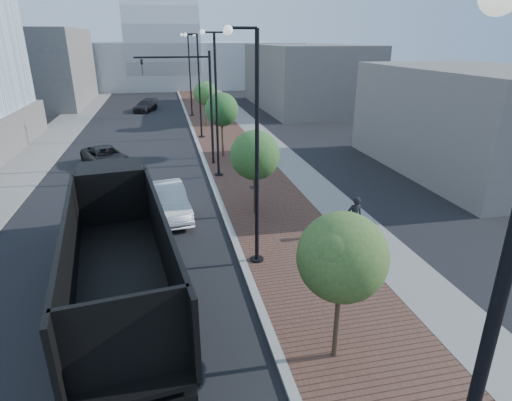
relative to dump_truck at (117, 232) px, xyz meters
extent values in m
cube|color=#4C2D23|center=(8.40, 29.28, -1.56)|extent=(7.00, 140.00, 0.12)
cube|color=slate|center=(11.10, 29.28, -1.56)|extent=(2.40, 140.00, 0.13)
cube|color=gray|center=(4.90, 29.28, -1.55)|extent=(0.30, 140.00, 0.14)
cube|color=slate|center=(-8.10, 29.28, -1.56)|extent=(4.00, 140.00, 0.12)
cube|color=black|center=(-0.41, 3.30, 0.27)|extent=(3.13, 3.23, 2.90)
cube|color=black|center=(-0.59, 4.79, -0.67)|extent=(2.73, 0.88, 1.45)
cube|color=black|center=(-0.22, 1.81, -0.45)|extent=(2.88, 1.23, 0.56)
cube|color=black|center=(0.45, -3.65, -0.45)|extent=(3.93, 10.52, 0.39)
cube|color=black|center=(0.45, -3.65, 0.00)|extent=(4.04, 10.54, 0.13)
cube|color=black|center=(-0.93, -3.82, 1.11)|extent=(1.40, 10.21, 2.23)
cube|color=black|center=(1.84, -3.48, 1.11)|extent=(1.40, 10.21, 2.23)
cube|color=black|center=(1.01, -8.15, 1.11)|extent=(2.79, 0.48, 2.23)
cube|color=black|center=(-0.11, 0.86, 1.11)|extent=(2.79, 0.48, 2.23)
cylinder|color=black|center=(-1.50, 2.56, -1.01)|extent=(0.48, 1.26, 1.23)
cylinder|color=silver|center=(-1.50, 2.56, -1.01)|extent=(0.46, 0.71, 0.67)
cylinder|color=black|center=(0.83, 2.85, -1.01)|extent=(0.48, 1.26, 1.23)
cylinder|color=silver|center=(0.83, 2.85, -1.01)|extent=(0.46, 0.71, 0.67)
cylinder|color=black|center=(-1.70, 4.14, -1.01)|extent=(0.48, 1.26, 1.23)
cylinder|color=silver|center=(-1.70, 4.14, -1.01)|extent=(0.46, 0.71, 0.67)
cylinder|color=black|center=(0.63, 4.43, -1.01)|extent=(0.48, 1.26, 1.23)
cylinder|color=silver|center=(0.63, 4.43, -1.01)|extent=(0.46, 0.71, 0.67)
cylinder|color=black|center=(2.09, -7.28, -1.01)|extent=(0.48, 1.26, 1.23)
cylinder|color=silver|center=(2.09, -7.28, -1.01)|extent=(0.46, 0.71, 0.67)
cylinder|color=black|center=(-0.39, -6.37, -1.01)|extent=(0.48, 1.26, 1.23)
cylinder|color=silver|center=(-0.39, -6.37, -1.01)|extent=(0.46, 0.71, 0.67)
cylinder|color=black|center=(1.94, -6.08, -1.01)|extent=(0.48, 1.26, 1.23)
cylinder|color=silver|center=(1.94, -6.08, -1.01)|extent=(0.46, 0.71, 0.67)
cylinder|color=black|center=(-1.10, -0.62, -1.01)|extent=(0.48, 1.26, 1.23)
cylinder|color=silver|center=(-1.10, -0.62, -1.01)|extent=(0.46, 0.71, 0.67)
cylinder|color=black|center=(1.22, -0.33, -1.01)|extent=(0.48, 1.26, 1.23)
cylinder|color=silver|center=(1.22, -0.33, -1.01)|extent=(0.46, 0.71, 0.67)
cylinder|color=black|center=(-1.25, 0.57, -1.01)|extent=(0.48, 1.26, 1.23)
cylinder|color=silver|center=(-1.25, 0.57, -1.01)|extent=(0.46, 0.71, 0.67)
cylinder|color=black|center=(1.07, 0.86, -1.01)|extent=(0.48, 1.26, 1.23)
cylinder|color=silver|center=(1.07, 0.86, -1.01)|extent=(0.46, 0.71, 0.67)
imported|color=silver|center=(2.01, 5.15, -0.78)|extent=(2.45, 5.30, 1.68)
imported|color=black|center=(-2.18, 15.36, -0.89)|extent=(4.36, 5.78, 1.46)
imported|color=black|center=(-0.02, 40.44, -0.94)|extent=(3.41, 5.11, 1.37)
imported|color=black|center=(10.50, 0.75, -0.62)|extent=(0.74, 0.50, 2.01)
cylinder|color=black|center=(5.50, -0.72, -1.52)|extent=(0.56, 0.56, 0.20)
cylinder|color=black|center=(5.50, -0.72, 3.00)|extent=(0.16, 0.16, 9.00)
cylinder|color=black|center=(5.00, -0.72, 7.50)|extent=(1.00, 0.10, 0.10)
sphere|color=silver|center=(4.50, -0.72, 7.43)|extent=(0.32, 0.32, 0.32)
cylinder|color=black|center=(5.50, 11.28, -1.52)|extent=(0.56, 0.56, 0.20)
cylinder|color=black|center=(5.50, 11.28, 3.00)|extent=(0.16, 0.16, 9.00)
cylinder|color=black|center=(5.50, 11.28, 7.50)|extent=(1.40, 0.10, 0.10)
sphere|color=silver|center=(4.80, 11.28, 7.50)|extent=(0.32, 0.32, 0.32)
sphere|color=silver|center=(6.20, 11.28, 7.50)|extent=(0.32, 0.32, 0.32)
cylinder|color=black|center=(5.50, 23.28, -1.52)|extent=(0.56, 0.56, 0.20)
cylinder|color=black|center=(5.50, 23.28, 3.00)|extent=(0.16, 0.16, 9.00)
cylinder|color=black|center=(5.00, 23.28, 7.50)|extent=(1.00, 0.10, 0.10)
sphere|color=silver|center=(4.50, 23.28, 7.43)|extent=(0.32, 0.32, 0.32)
cylinder|color=black|center=(5.50, 35.28, -1.52)|extent=(0.56, 0.56, 0.20)
cylinder|color=black|center=(5.50, 35.28, 3.00)|extent=(0.16, 0.16, 9.00)
cylinder|color=black|center=(5.50, 35.28, 7.50)|extent=(1.40, 0.10, 0.10)
sphere|color=silver|center=(4.80, 35.28, 7.50)|extent=(0.32, 0.32, 0.32)
sphere|color=silver|center=(6.20, 35.28, 7.50)|extent=(0.32, 0.32, 0.32)
cylinder|color=black|center=(5.50, 14.28, 2.38)|extent=(0.18, 0.18, 8.00)
cylinder|color=black|center=(3.00, 14.28, 5.98)|extent=(5.00, 0.12, 0.12)
imported|color=black|center=(1.00, 14.28, 5.38)|extent=(0.16, 0.20, 1.00)
cylinder|color=#382619|center=(6.50, -6.72, -0.05)|extent=(0.16, 0.16, 3.14)
sphere|color=#35561D|center=(6.50, -6.72, 1.74)|extent=(2.46, 2.46, 2.46)
sphere|color=#35561D|center=(6.90, -6.42, 1.51)|extent=(1.72, 1.72, 1.72)
sphere|color=#35561D|center=(6.20, -7.02, 2.05)|extent=(1.48, 1.48, 1.48)
cylinder|color=#382619|center=(6.50, 4.28, -0.09)|extent=(0.16, 0.16, 3.06)
sphere|color=#29571E|center=(6.50, 4.28, 1.65)|extent=(2.53, 2.53, 2.53)
sphere|color=#29571E|center=(6.90, 4.58, 1.43)|extent=(1.77, 1.77, 1.77)
sphere|color=#29571E|center=(6.20, 3.98, 1.96)|extent=(1.52, 1.52, 1.52)
cylinder|color=#382619|center=(6.50, 16.28, 0.11)|extent=(0.16, 0.16, 3.46)
sphere|color=#21571E|center=(6.50, 16.28, 2.08)|extent=(2.55, 2.55, 2.55)
sphere|color=#21571E|center=(6.90, 16.58, 1.84)|extent=(1.79, 1.79, 1.79)
sphere|color=#21571E|center=(6.20, 15.98, 2.43)|extent=(1.53, 1.53, 1.53)
cylinder|color=#382619|center=(6.50, 28.28, 0.01)|extent=(0.16, 0.16, 3.27)
sphere|color=#2B6221|center=(6.50, 28.28, 1.88)|extent=(2.43, 2.43, 2.43)
sphere|color=#2B6221|center=(6.90, 28.58, 1.65)|extent=(1.70, 1.70, 1.70)
sphere|color=#2B6221|center=(6.20, 27.98, 2.21)|extent=(1.46, 1.46, 1.46)
cube|color=#AAB0B4|center=(2.90, 74.28, 2.38)|extent=(50.00, 28.00, 8.00)
cube|color=#645F5A|center=(-15.10, 49.28, 3.38)|extent=(14.00, 20.00, 10.00)
cube|color=#605B56|center=(20.90, 39.28, 2.38)|extent=(12.00, 22.00, 8.00)
cube|color=slate|center=(22.90, 9.28, 1.88)|extent=(10.00, 16.00, 7.00)
cube|color=black|center=(7.30, -2.72, -1.49)|extent=(0.50, 0.50, 0.02)
cube|color=black|center=(7.30, 8.28, -1.49)|extent=(0.50, 0.50, 0.02)
camera|label=1|loc=(2.15, -15.88, 7.18)|focal=29.55mm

